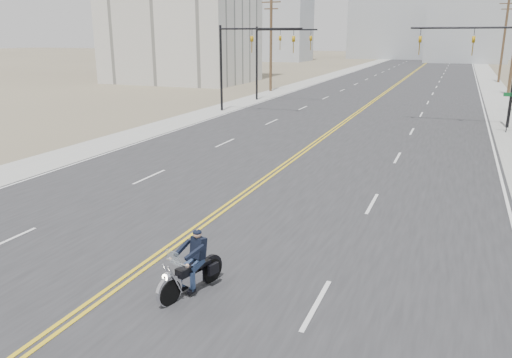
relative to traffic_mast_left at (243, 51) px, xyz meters
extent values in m
plane|color=#776D56|center=(8.98, -32.00, -4.94)|extent=(400.00, 400.00, 0.00)
cube|color=#303033|center=(8.98, 38.00, -4.93)|extent=(20.00, 200.00, 0.01)
cube|color=#A5A5A0|center=(-2.52, 38.00, -4.93)|extent=(3.00, 200.00, 0.01)
cube|color=#A5A5A0|center=(20.48, 38.00, -4.93)|extent=(3.00, 200.00, 0.01)
cylinder|color=black|center=(-2.02, 0.00, -1.44)|extent=(0.20, 0.20, 7.00)
cylinder|color=black|center=(1.48, 0.00, 1.76)|extent=(7.00, 0.14, 0.14)
imported|color=#BF8C0C|center=(0.78, 0.00, 1.11)|extent=(0.21, 0.26, 1.30)
imported|color=#BF8C0C|center=(4.28, 0.00, 1.11)|extent=(0.21, 0.26, 1.30)
cylinder|color=black|center=(16.48, 0.00, 1.76)|extent=(7.00, 0.14, 0.14)
imported|color=#BF8C0C|center=(17.18, 0.00, 1.11)|extent=(0.21, 0.26, 1.30)
imported|color=#BF8C0C|center=(13.68, 0.00, 1.11)|extent=(0.21, 0.26, 1.30)
cylinder|color=black|center=(-2.02, 8.00, -1.44)|extent=(0.20, 0.20, 7.00)
cylinder|color=black|center=(0.98, 8.00, 1.76)|extent=(6.00, 0.14, 0.14)
imported|color=#BF8C0C|center=(0.38, 8.00, 1.11)|extent=(0.21, 0.26, 1.30)
imported|color=#BF8C0C|center=(3.38, 8.00, 1.11)|extent=(0.21, 0.26, 1.30)
cylinder|color=black|center=(19.78, -2.00, -3.64)|extent=(0.06, 0.06, 2.60)
cube|color=#0C5926|center=(19.78, -2.00, -2.44)|extent=(0.90, 0.03, 0.25)
cylinder|color=brown|center=(21.48, 38.00, 0.56)|extent=(0.30, 0.30, 11.00)
cube|color=brown|center=(21.48, 38.00, 5.26)|extent=(2.20, 0.12, 0.12)
cube|color=brown|center=(21.48, 38.00, 4.56)|extent=(1.60, 0.12, 0.12)
cylinder|color=brown|center=(-3.52, 16.00, 0.31)|extent=(0.30, 0.30, 10.50)
cube|color=brown|center=(-3.52, 16.00, 4.76)|extent=(2.20, 0.12, 0.12)
cube|color=brown|center=(-3.52, 16.00, 4.06)|extent=(1.60, 0.12, 0.12)
cube|color=#B7BCC6|center=(-26.02, 83.00, 6.06)|extent=(14.00, 12.00, 22.00)
cube|color=#ADB2B7|center=(16.98, 93.00, 2.06)|extent=(18.00, 14.00, 14.00)
cube|color=#ADB2B7|center=(-3.02, 108.00, 8.06)|extent=(20.00, 15.00, 26.00)
cube|color=#ADB2B7|center=(-41.02, 98.00, 3.06)|extent=(12.00, 12.00, 16.00)
camera|label=1|loc=(16.60, -38.37, 1.27)|focal=35.00mm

